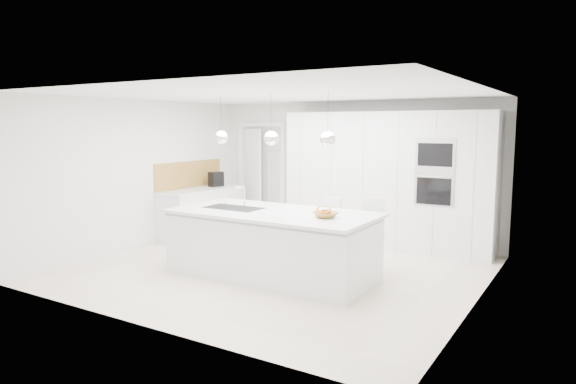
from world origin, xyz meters
The scene contains 27 objects.
floor centered at (0.00, 0.00, 0.00)m, with size 5.50×5.50×0.00m, color beige.
wall_back centered at (0.00, 2.50, 1.25)m, with size 5.50×5.50×0.00m, color silver.
wall_left centered at (-2.75, 0.00, 1.25)m, with size 5.00×5.00×0.00m, color silver.
ceiling centered at (0.00, 0.00, 2.50)m, with size 5.50×5.50×0.00m, color white.
tall_cabinets centered at (0.80, 2.20, 1.15)m, with size 3.60×0.60×2.30m, color white.
oven_stack centered at (1.70, 1.89, 1.35)m, with size 0.62×0.04×1.05m, color #A5A5A8, non-canonical shape.
doorway_frame centered at (-1.95, 2.47, 1.02)m, with size 1.11×0.08×2.13m, color white, non-canonical shape.
hallway_door centered at (-2.20, 2.42, 1.00)m, with size 0.82×0.04×2.00m, color white.
radiator centered at (-1.63, 2.46, 0.85)m, with size 0.32×0.04×1.40m, color white, non-canonical shape.
left_base_cabinets centered at (-2.45, 1.20, 0.43)m, with size 0.60×1.80×0.86m, color white.
left_worktop centered at (-2.45, 1.20, 0.88)m, with size 0.62×1.82×0.04m, color white.
oak_backsplash centered at (-2.74, 1.20, 1.15)m, with size 0.02×1.80×0.50m, color #B08135.
island_base centered at (0.10, -0.30, 0.43)m, with size 2.80×1.20×0.86m, color white.
island_worktop centered at (0.10, -0.25, 0.88)m, with size 2.84×1.40×0.04m, color white.
island_sink centered at (-0.55, -0.30, 0.82)m, with size 0.84×0.44×0.18m, color #3F3F42, non-canonical shape.
island_tap centered at (-0.50, -0.10, 1.05)m, with size 0.02×0.02×0.30m, color white.
pendant_left centered at (-0.75, -0.30, 1.90)m, with size 0.20×0.20×0.20m, color white.
pendant_mid centered at (0.10, -0.30, 1.90)m, with size 0.20×0.20×0.20m, color white.
pendant_right centered at (0.95, -0.30, 1.90)m, with size 0.20×0.20×0.20m, color white.
fruit_bowl centered at (0.94, -0.31, 0.94)m, with size 0.30×0.30×0.07m, color #B08135.
espresso_machine centered at (-2.43, 1.61, 1.04)m, with size 0.17×0.27×0.28m, color black.
bar_stool_left centered at (0.53, 0.56, 0.51)m, with size 0.34×0.47×1.01m, color white, non-canonical shape.
bar_stool_right centered at (1.14, 0.67, 0.51)m, with size 0.34×0.47×1.03m, color white, non-canonical shape.
apple_a centered at (0.91, -0.32, 0.97)m, with size 0.08×0.08×0.08m, color #A6240D.
apple_b centered at (0.93, -0.25, 0.97)m, with size 0.07×0.07×0.07m, color #A6240D.
apple_c centered at (0.97, -0.30, 0.97)m, with size 0.07×0.07×0.07m, color #A6240D.
banana_bunch centered at (0.92, -0.33, 1.01)m, with size 0.20×0.20×0.03m, color yellow.
Camera 1 is at (3.89, -6.08, 2.07)m, focal length 32.00 mm.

